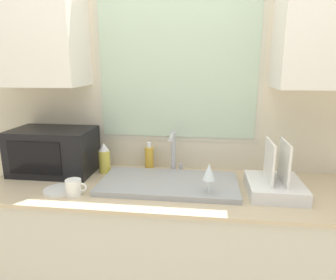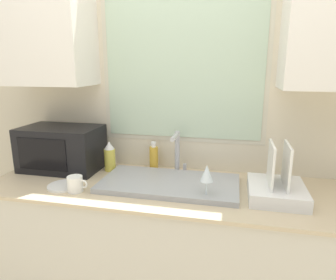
{
  "view_description": "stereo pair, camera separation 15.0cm",
  "coord_description": "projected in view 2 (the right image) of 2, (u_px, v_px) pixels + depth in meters",
  "views": [
    {
      "loc": [
        0.18,
        -1.27,
        1.56
      ],
      "look_at": [
        -0.01,
        0.29,
        1.17
      ],
      "focal_mm": 32.0,
      "sensor_mm": 36.0,
      "label": 1
    },
    {
      "loc": [
        0.33,
        -1.24,
        1.56
      ],
      "look_at": [
        -0.01,
        0.29,
        1.17
      ],
      "focal_mm": 32.0,
      "sensor_mm": 36.0,
      "label": 2
    }
  ],
  "objects": [
    {
      "name": "spray_bottle",
      "position": [
        110.0,
        157.0,
        1.95
      ],
      "size": [
        0.07,
        0.07,
        0.2
      ],
      "color": "#D8CC4C",
      "rests_on": "countertop"
    },
    {
      "name": "wine_glass",
      "position": [
        207.0,
        174.0,
        1.5
      ],
      "size": [
        0.07,
        0.07,
        0.19
      ],
      "color": "silver",
      "rests_on": "countertop"
    },
    {
      "name": "faucet",
      "position": [
        177.0,
        149.0,
        1.88
      ],
      "size": [
        0.08,
        0.17,
        0.27
      ],
      "color": "#B7B7BC",
      "rests_on": "countertop"
    },
    {
      "name": "sink_basin",
      "position": [
        169.0,
        183.0,
        1.71
      ],
      "size": [
        0.78,
        0.41,
        0.03
      ],
      "color": "#9EA0A5",
      "rests_on": "countertop"
    },
    {
      "name": "microwave",
      "position": [
        62.0,
        148.0,
        1.97
      ],
      "size": [
        0.5,
        0.32,
        0.29
      ],
      "color": "black",
      "rests_on": "countertop"
    },
    {
      "name": "soap_bottle",
      "position": [
        154.0,
        157.0,
        1.97
      ],
      "size": [
        0.06,
        0.06,
        0.19
      ],
      "color": "gold",
      "rests_on": "countertop"
    },
    {
      "name": "small_plate",
      "position": [
        64.0,
        186.0,
        1.7
      ],
      "size": [
        0.18,
        0.18,
        0.01
      ],
      "color": "white",
      "rests_on": "countertop"
    },
    {
      "name": "countertop",
      "position": [
        171.0,
        254.0,
        1.82
      ],
      "size": [
        2.16,
        0.67,
        0.89
      ],
      "color": "beige",
      "rests_on": "ground_plane"
    },
    {
      "name": "mug_near_sink",
      "position": [
        75.0,
        184.0,
        1.63
      ],
      "size": [
        0.12,
        0.08,
        0.09
      ],
      "color": "white",
      "rests_on": "countertop"
    },
    {
      "name": "dish_rack",
      "position": [
        277.0,
        187.0,
        1.55
      ],
      "size": [
        0.28,
        0.33,
        0.29
      ],
      "color": "white",
      "rests_on": "countertop"
    },
    {
      "name": "wall_back",
      "position": [
        182.0,
        90.0,
        1.88
      ],
      "size": [
        6.0,
        0.38,
        2.6
      ],
      "color": "beige",
      "rests_on": "ground_plane"
    }
  ]
}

